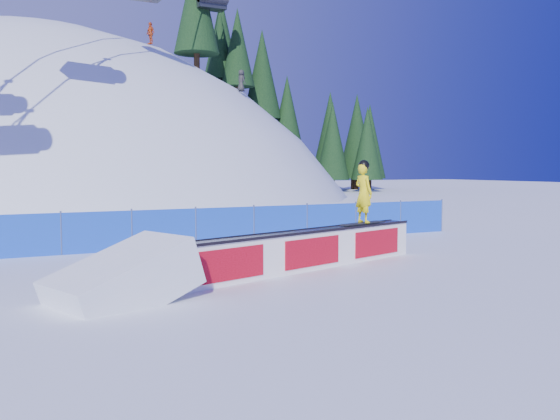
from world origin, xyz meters
TOP-DOWN VIEW (x-y plane):
  - ground at (0.00, 0.00)m, footprint 160.00×160.00m
  - snow_hill at (0.00, 42.00)m, footprint 64.00×64.00m
  - treeline at (24.83, 41.05)m, footprint 24.69×13.01m
  - safety_fence at (0.00, 4.50)m, footprint 22.05×0.05m
  - rail_box at (1.86, -0.83)m, footprint 7.82×3.00m
  - snow_ramp at (-2.92, -2.37)m, footprint 3.02×2.38m
  - snowboarder at (4.07, -0.12)m, footprint 1.65×0.78m
  - distant_skiers at (1.95, 32.19)m, footprint 20.30×11.20m

SIDE VIEW (x-z plane):
  - snow_hill at x=0.00m, z-range -50.00..14.00m
  - ground at x=0.00m, z-range 0.00..0.00m
  - snow_ramp at x=-2.92m, z-range -0.82..0.82m
  - rail_box at x=1.86m, z-range -0.01..0.96m
  - safety_fence at x=0.00m, z-range -0.05..1.25m
  - snowboarder at x=4.07m, z-range 0.95..2.66m
  - treeline at x=24.83m, z-range -0.88..18.42m
  - distant_skiers at x=1.95m, z-range 8.43..15.21m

